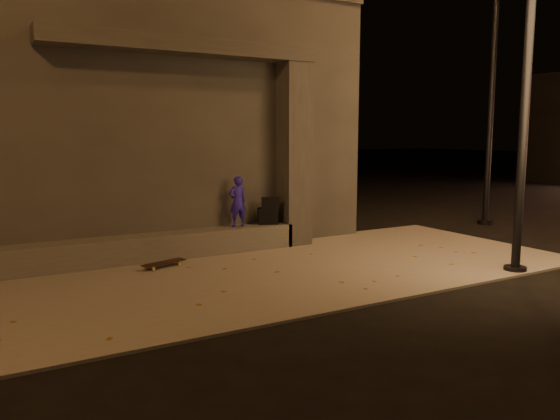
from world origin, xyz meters
TOP-DOWN VIEW (x-y plane):
  - ground at (0.00, 0.00)m, footprint 120.00×120.00m
  - sidewalk at (0.00, 2.00)m, footprint 11.00×4.40m
  - building at (-1.00, 6.49)m, footprint 9.00×5.10m
  - ledge at (-1.50, 3.75)m, footprint 6.00×0.55m
  - column at (1.70, 3.75)m, footprint 0.55×0.55m
  - canopy at (-0.50, 3.80)m, footprint 5.00×0.70m
  - skateboarder at (0.45, 3.75)m, footprint 0.36×0.23m
  - backpack at (1.10, 3.75)m, footprint 0.45×0.38m
  - skateboard at (-1.24, 3.10)m, footprint 0.81×0.43m
  - street_lamp_2 at (7.26, 3.59)m, footprint 0.36×0.36m

SIDE VIEW (x-z plane):
  - ground at x=0.00m, z-range 0.00..0.00m
  - sidewalk at x=0.00m, z-range 0.00..0.04m
  - skateboard at x=-1.24m, z-range 0.07..0.15m
  - ledge at x=-1.50m, z-range 0.04..0.49m
  - backpack at x=1.10m, z-range 0.40..0.95m
  - skateboarder at x=0.45m, z-range 0.49..1.46m
  - column at x=1.70m, z-range 0.04..3.64m
  - building at x=-1.00m, z-range -0.01..5.22m
  - canopy at x=-0.50m, z-range 3.64..3.92m
  - street_lamp_2 at x=7.26m, z-range 0.48..7.35m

